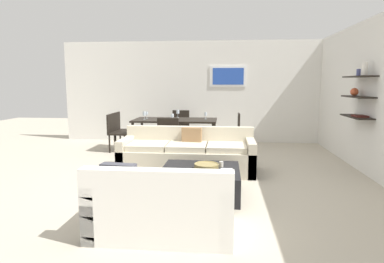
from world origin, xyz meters
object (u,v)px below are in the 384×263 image
wine_glass_right_far (206,114)px  dining_chair_right_far (234,129)px  sofa_beige (188,155)px  dining_chair_left_far (121,128)px  wine_glass_left_far (147,113)px  candle_jar (221,164)px  dining_chair_head (180,125)px  dining_table (175,122)px  dining_chair_left_near (116,130)px  dining_chair_foot (169,135)px  coffee_table (200,182)px  wine_glass_left_near (144,114)px  loveseat_white (162,206)px  wine_glass_head (178,112)px  wine_glass_foot (172,116)px  decorative_bowl (206,166)px

wine_glass_right_far → dining_chair_right_far: bearing=8.3°
sofa_beige → dining_chair_left_far: 2.77m
wine_glass_left_far → candle_jar: bearing=-59.2°
sofa_beige → dining_chair_head: size_ratio=2.71×
dining_table → dining_chair_left_near: (-1.37, -0.22, -0.18)m
dining_chair_foot → candle_jar: bearing=-61.5°
dining_chair_foot → dining_chair_left_near: bearing=154.0°
coffee_table → wine_glass_left_near: 3.41m
dining_chair_left_far → wine_glass_right_far: wine_glass_right_far is taller
sofa_beige → loveseat_white: (0.02, -2.53, 0.00)m
candle_jar → wine_glass_head: bearing=108.4°
dining_chair_foot → dining_chair_head: size_ratio=1.00×
sofa_beige → wine_glass_head: bearing=102.6°
dining_table → dining_chair_foot: (0.00, -0.89, -0.18)m
dining_chair_left_near → wine_glass_left_far: size_ratio=5.33×
dining_chair_left_near → dining_chair_head: size_ratio=1.00×
dining_table → wine_glass_left_far: 0.74m
wine_glass_foot → wine_glass_left_near: 0.77m
decorative_bowl → coffee_table: bearing=168.6°
wine_glass_head → wine_glass_left_near: bearing=-142.7°
wine_glass_left_near → dining_table: bearing=9.5°
coffee_table → dining_chair_head: (-0.82, 3.97, 0.31)m
dining_chair_left_far → dining_chair_head: bearing=26.0°
dining_chair_left_far → dining_chair_left_near: bearing=-90.0°
coffee_table → wine_glass_head: wine_glass_head is taller
dining_chair_left_near → coffee_table: bearing=-52.6°
wine_glass_left_near → loveseat_white: bearing=-73.9°
sofa_beige → candle_jar: bearing=-61.2°
dining_chair_left_far → wine_glass_left_far: 0.76m
candle_jar → dining_chair_left_far: dining_chair_left_far is taller
candle_jar → dining_chair_foot: 2.35m
loveseat_white → dining_chair_right_far: (0.86, 4.56, 0.21)m
dining_chair_left_far → wine_glass_left_near: (0.66, -0.33, 0.38)m
sofa_beige → coffee_table: 1.32m
dining_table → dining_chair_left_far: dining_chair_left_far is taller
dining_chair_foot → wine_glass_left_far: (-0.71, 1.00, 0.37)m
sofa_beige → candle_jar: size_ratio=29.83×
dining_chair_foot → dining_table: bearing=90.0°
loveseat_white → wine_glass_foot: bearing=97.5°
dining_chair_foot → dining_chair_head: 1.77m
wine_glass_head → sofa_beige: bearing=-77.4°
coffee_table → dining_chair_head: dining_chair_head is taller
dining_chair_left_near → wine_glass_head: wine_glass_head is taller
dining_chair_left_far → dining_chair_right_far: same height
loveseat_white → dining_chair_left_near: (-1.89, 4.13, 0.21)m
loveseat_white → dining_chair_head: (-0.51, 5.23, 0.21)m
dining_table → dining_chair_right_far: 1.40m
dining_chair_right_far → wine_glass_right_far: bearing=-171.7°
sofa_beige → wine_glass_left_far: (-1.21, 1.94, 0.58)m
candle_jar → wine_glass_left_near: (-1.83, 2.83, 0.46)m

